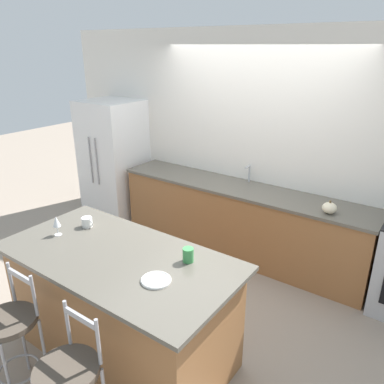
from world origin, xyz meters
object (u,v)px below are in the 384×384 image
(pumpkin_decoration, at_px, (329,208))
(bar_stool_near, at_px, (12,332))
(coffee_mug, at_px, (87,222))
(dinner_plate, at_px, (156,280))
(tumbler_cup, at_px, (188,255))
(refrigerator, at_px, (114,161))
(wine_glass, at_px, (56,222))
(bar_stool_far, at_px, (70,383))

(pumpkin_decoration, bearing_deg, bar_stool_near, -118.67)
(pumpkin_decoration, bearing_deg, coffee_mug, -134.49)
(dinner_plate, distance_m, pumpkin_decoration, 2.07)
(bar_stool_near, xyz_separation_m, coffee_mug, (-0.23, 0.94, 0.44))
(bar_stool_near, height_order, tumbler_cup, tumbler_cup)
(refrigerator, height_order, dinner_plate, refrigerator)
(dinner_plate, xyz_separation_m, tumbler_cup, (0.03, 0.34, 0.05))
(wine_glass, bearing_deg, tumbler_cup, 14.71)
(coffee_mug, height_order, tumbler_cup, tumbler_cup)
(bar_stool_near, distance_m, pumpkin_decoration, 3.03)
(dinner_plate, distance_m, tumbler_cup, 0.34)
(refrigerator, relative_size, tumbler_cup, 15.82)
(bar_stool_far, bearing_deg, tumbler_cup, 81.27)
(refrigerator, xyz_separation_m, bar_stool_near, (1.74, -2.71, -0.33))
(refrigerator, bearing_deg, wine_glass, -54.69)
(dinner_plate, bearing_deg, wine_glass, 178.51)
(bar_stool_near, distance_m, wine_glass, 0.91)
(bar_stool_near, distance_m, coffee_mug, 1.06)
(bar_stool_near, bearing_deg, tumbler_cup, 48.95)
(tumbler_cup, height_order, pumpkin_decoration, tumbler_cup)
(tumbler_cup, bearing_deg, coffee_mug, -177.18)
(bar_stool_near, height_order, pumpkin_decoration, pumpkin_decoration)
(dinner_plate, relative_size, tumbler_cup, 1.92)
(refrigerator, distance_m, tumbler_cup, 3.12)
(refrigerator, height_order, wine_glass, refrigerator)
(refrigerator, height_order, tumbler_cup, refrigerator)
(bar_stool_far, bearing_deg, wine_glass, 144.61)
(tumbler_cup, bearing_deg, wine_glass, -165.29)
(coffee_mug, relative_size, tumbler_cup, 1.12)
(coffee_mug, bearing_deg, bar_stool_near, -76.44)
(bar_stool_far, bearing_deg, dinner_plate, 79.80)
(bar_stool_far, xyz_separation_m, wine_glass, (-1.01, 0.72, 0.52))
(bar_stool_near, height_order, wine_glass, wine_glass)
(pumpkin_decoration, bearing_deg, bar_stool_far, -105.39)
(tumbler_cup, distance_m, pumpkin_decoration, 1.74)
(bar_stool_far, distance_m, coffee_mug, 1.42)
(bar_stool_far, bearing_deg, coffee_mug, 133.71)
(dinner_plate, bearing_deg, bar_stool_far, -100.20)
(wine_glass, height_order, pumpkin_decoration, wine_glass)
(wine_glass, xyz_separation_m, coffee_mug, (0.08, 0.25, -0.08))
(bar_stool_far, distance_m, tumbler_cup, 1.13)
(refrigerator, height_order, pumpkin_decoration, refrigerator)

